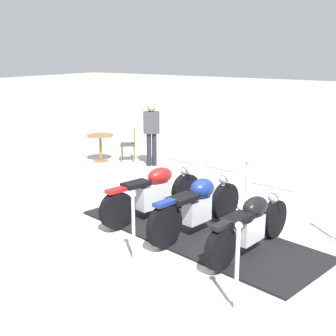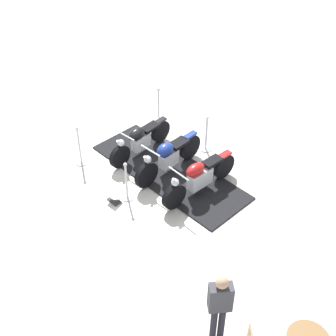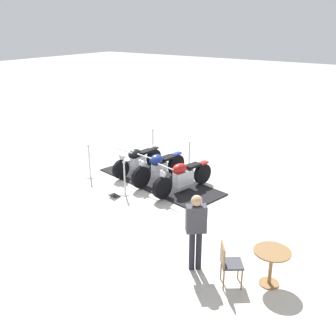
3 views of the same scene
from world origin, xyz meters
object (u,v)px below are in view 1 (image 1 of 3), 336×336
at_px(stanchion_left_mid, 134,237).
at_px(stanchion_right_mid, 246,196).
at_px(cafe_chair_near_table, 130,143).
at_px(motorcycle_black, 251,223).
at_px(motorcycle_maroon, 155,192).
at_px(info_placard, 260,208).
at_px(cafe_table, 100,142).
at_px(motorcycle_navy, 198,205).
at_px(stanchion_left_front, 236,283).
at_px(bystander_person, 151,129).

distance_m(stanchion_left_mid, stanchion_right_mid, 2.74).
relative_size(stanchion_right_mid, cafe_chair_near_table, 1.19).
bearing_deg(motorcycle_black, cafe_chair_near_table, 62.60).
height_order(motorcycle_maroon, info_placard, motorcycle_maroon).
bearing_deg(stanchion_left_mid, stanchion_right_mid, 169.26).
bearing_deg(cafe_chair_near_table, cafe_table, 0.00).
distance_m(motorcycle_navy, stanchion_left_front, 2.30).
height_order(info_placard, bystander_person, bystander_person).
bearing_deg(stanchion_left_front, bystander_person, -135.52).
xyz_separation_m(stanchion_left_front, cafe_chair_near_table, (-5.06, -5.67, 0.15)).
distance_m(stanchion_left_front, cafe_table, 7.80).
distance_m(info_placard, cafe_chair_near_table, 4.90).
xyz_separation_m(stanchion_right_mid, info_placard, (-0.28, 0.18, -0.28)).
relative_size(motorcycle_navy, stanchion_left_mid, 2.10).
distance_m(motorcycle_maroon, cafe_table, 4.61).
bearing_deg(bystander_person, stanchion_right_mid, 20.64).
bearing_deg(motorcycle_maroon, cafe_chair_near_table, 57.64).
relative_size(motorcycle_black, stanchion_right_mid, 2.02).
distance_m(stanchion_left_front, cafe_chair_near_table, 7.60).
height_order(cafe_table, bystander_person, bystander_person).
distance_m(stanchion_left_front, info_placard, 3.50).
height_order(stanchion_left_front, cafe_table, stanchion_left_front).
bearing_deg(motorcycle_black, bystander_person, 58.74).
bearing_deg(info_placard, stanchion_left_front, -60.80).
bearing_deg(info_placard, stanchion_left_mid, -92.31).
bearing_deg(cafe_chair_near_table, bystander_person, 137.50).
bearing_deg(bystander_person, stanchion_left_front, 3.46).
xyz_separation_m(cafe_chair_near_table, bystander_person, (0.08, 0.78, 0.47)).
bearing_deg(motorcycle_navy, bystander_person, 54.57).
bearing_deg(bystander_person, cafe_table, -115.16).
bearing_deg(bystander_person, motorcycle_maroon, -3.82).
bearing_deg(stanchion_right_mid, info_placard, 147.37).
bearing_deg(stanchion_left_mid, stanchion_left_front, 79.26).
height_order(stanchion_left_mid, cafe_chair_near_table, stanchion_left_mid).
relative_size(cafe_table, cafe_chair_near_table, 0.84).
height_order(stanchion_left_front, bystander_person, bystander_person).
xyz_separation_m(stanchion_left_front, stanchion_left_mid, (-0.34, -1.79, 0.00)).
bearing_deg(cafe_chair_near_table, stanchion_left_mid, 92.76).
height_order(stanchion_left_front, info_placard, stanchion_left_front).
relative_size(stanchion_left_mid, info_placard, 2.85).
relative_size(info_placard, cafe_table, 0.50).
bearing_deg(motorcycle_maroon, cafe_table, 67.78).
bearing_deg(motorcycle_black, stanchion_right_mid, 34.21).
xyz_separation_m(motorcycle_black, cafe_table, (-3.05, -5.82, 0.07)).
relative_size(motorcycle_black, motorcycle_maroon, 0.94).
height_order(motorcycle_black, stanchion_right_mid, stanchion_right_mid).
relative_size(motorcycle_black, bystander_person, 1.28).
distance_m(motorcycle_black, cafe_chair_near_table, 6.26).
relative_size(stanchion_right_mid, bystander_person, 0.63).
height_order(motorcycle_maroon, cafe_table, motorcycle_maroon).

